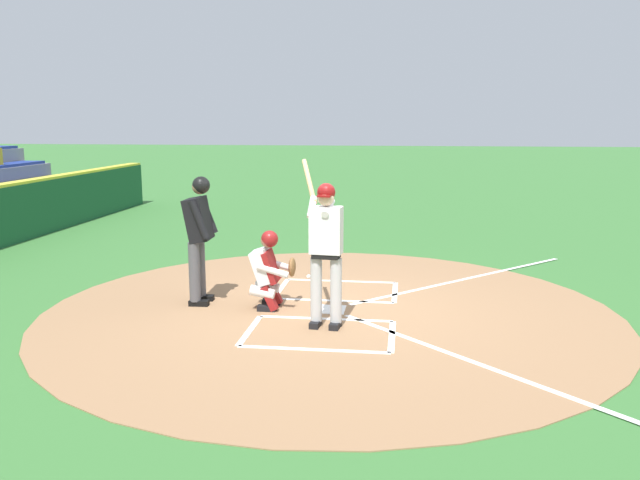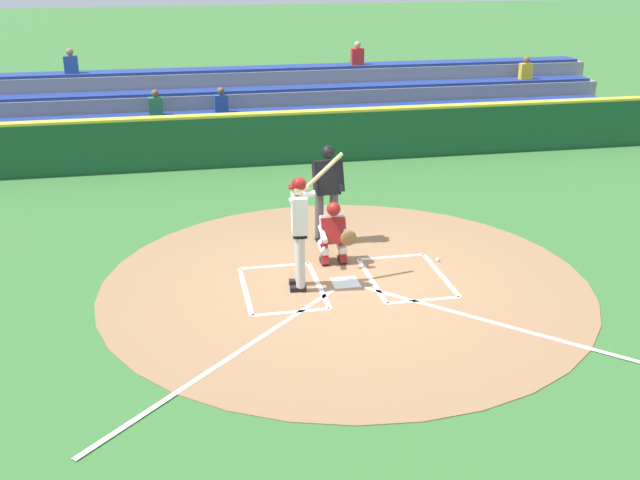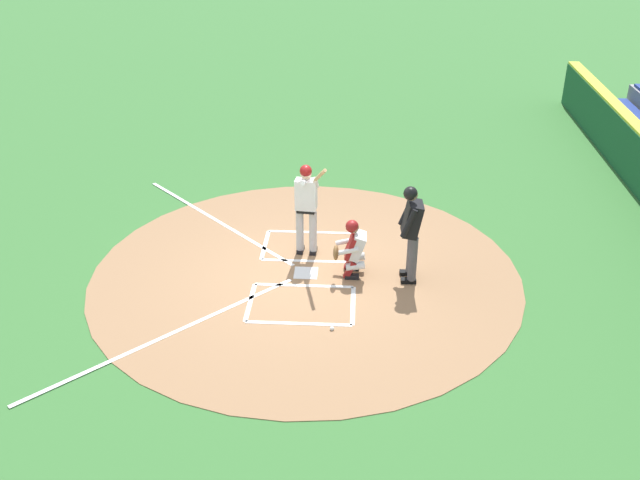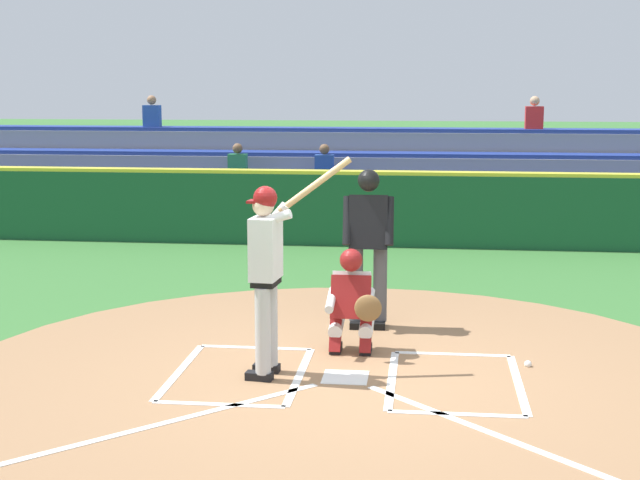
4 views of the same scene
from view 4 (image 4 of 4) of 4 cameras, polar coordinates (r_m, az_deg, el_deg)
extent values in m
plane|color=#387033|center=(9.14, 1.56, -8.47)|extent=(120.00, 120.00, 0.00)
cylinder|color=#99704C|center=(9.14, 1.56, -8.44)|extent=(8.00, 8.00, 0.01)
cube|color=white|center=(9.13, 1.56, -8.38)|extent=(0.44, 0.44, 0.01)
cube|color=white|center=(9.97, 8.10, -6.93)|extent=(1.20, 0.08, 0.01)
cube|color=white|center=(8.26, 8.39, -10.48)|extent=(1.20, 0.08, 0.01)
cube|color=white|center=(9.11, 4.41, -8.46)|extent=(0.08, 1.80, 0.01)
cube|color=white|center=(9.15, 12.03, -8.58)|extent=(0.08, 1.80, 0.01)
cube|color=white|center=(10.13, -3.95, -6.59)|extent=(1.20, 0.08, 0.01)
cube|color=white|center=(8.45, -6.22, -9.96)|extent=(1.20, 0.08, 0.01)
cube|color=white|center=(9.18, -1.27, -8.28)|extent=(0.08, 1.80, 0.01)
cube|color=white|center=(9.42, -8.59, -7.93)|extent=(0.08, 1.80, 0.01)
cube|color=white|center=(7.69, -16.10, -12.33)|extent=(3.73, 3.73, 0.01)
cube|color=white|center=(7.26, 17.23, -13.73)|extent=(3.73, 3.73, 0.01)
cylinder|color=#BCBCBC|center=(8.93, -3.52, -5.57)|extent=(0.15, 0.15, 0.84)
cube|color=black|center=(9.07, -3.73, -8.33)|extent=(0.27, 0.14, 0.09)
cylinder|color=#BCBCBC|center=(9.17, -3.07, -5.16)|extent=(0.15, 0.15, 0.84)
cube|color=black|center=(9.31, -3.29, -7.85)|extent=(0.27, 0.14, 0.09)
cube|color=black|center=(8.94, -3.32, -2.45)|extent=(0.25, 0.36, 0.10)
cube|color=white|center=(8.88, -3.34, -0.50)|extent=(0.28, 0.42, 0.60)
sphere|color=beige|center=(8.82, -3.49, 2.13)|extent=(0.21, 0.21, 0.21)
sphere|color=maroon|center=(8.81, -3.37, 2.58)|extent=(0.23, 0.23, 0.23)
cube|color=maroon|center=(8.84, -4.06, 2.37)|extent=(0.13, 0.18, 0.02)
cylinder|color=white|center=(8.81, -3.07, 1.27)|extent=(0.44, 0.13, 0.21)
cylinder|color=white|center=(9.01, -2.72, 1.46)|extent=(0.27, 0.12, 0.29)
cylinder|color=tan|center=(9.01, -0.29, 3.40)|extent=(0.71, 0.30, 0.53)
cylinder|color=tan|center=(8.97, -2.44, 1.81)|extent=(0.09, 0.10, 0.08)
cube|color=black|center=(9.94, 2.82, -6.71)|extent=(0.12, 0.26, 0.09)
cube|color=maroon|center=(9.86, 2.81, -5.91)|extent=(0.12, 0.24, 0.37)
cylinder|color=silver|center=(9.93, 2.86, -5.31)|extent=(0.15, 0.36, 0.21)
cube|color=black|center=(9.97, 0.97, -6.65)|extent=(0.12, 0.26, 0.09)
cube|color=maroon|center=(9.88, 0.95, -5.85)|extent=(0.12, 0.24, 0.37)
cylinder|color=silver|center=(9.96, 1.01, -5.26)|extent=(0.15, 0.36, 0.21)
cube|color=silver|center=(9.87, 1.95, -3.36)|extent=(0.40, 0.36, 0.52)
cube|color=maroon|center=(9.77, 1.89, -3.51)|extent=(0.42, 0.22, 0.46)
sphere|color=#9E7051|center=(9.73, 1.93, -1.33)|extent=(0.21, 0.21, 0.21)
sphere|color=maroon|center=(9.70, 1.92, -1.24)|extent=(0.24, 0.24, 0.24)
cylinder|color=silver|center=(9.70, 3.04, -3.73)|extent=(0.09, 0.45, 0.20)
cylinder|color=silver|center=(9.73, 0.69, -3.67)|extent=(0.09, 0.45, 0.20)
ellipsoid|color=brown|center=(9.51, 2.96, -4.18)|extent=(0.28, 0.10, 0.28)
cylinder|color=#4C4C51|center=(10.87, 3.69, -2.76)|extent=(0.16, 0.16, 0.86)
cube|color=black|center=(10.93, 3.66, -5.19)|extent=(0.14, 0.28, 0.09)
cylinder|color=#4C4C51|center=(10.88, 2.22, -2.73)|extent=(0.16, 0.16, 0.86)
cube|color=black|center=(10.94, 2.19, -5.17)|extent=(0.14, 0.28, 0.09)
cube|color=black|center=(10.70, 2.98, 1.08)|extent=(0.45, 0.38, 0.66)
sphere|color=#9E7051|center=(10.60, 3.00, 3.56)|extent=(0.22, 0.22, 0.22)
sphere|color=black|center=(10.58, 3.00, 3.66)|extent=(0.25, 0.25, 0.25)
cylinder|color=black|center=(10.61, 4.27, 1.16)|extent=(0.11, 0.29, 0.56)
cylinder|color=black|center=(10.63, 1.68, 1.20)|extent=(0.11, 0.29, 0.56)
sphere|color=white|center=(9.69, 12.59, -7.41)|extent=(0.07, 0.07, 0.07)
cube|color=#19512D|center=(16.32, 3.92, 1.83)|extent=(22.00, 0.36, 1.25)
cube|color=yellow|center=(16.24, 3.94, 4.12)|extent=(22.00, 0.32, 0.06)
cube|color=gray|center=(17.39, 4.07, 0.98)|extent=(20.00, 0.85, 0.45)
cube|color=navy|center=(17.35, 4.08, 1.85)|extent=(19.60, 0.72, 0.08)
cube|color=gray|center=(18.20, 4.20, 2.08)|extent=(20.00, 0.85, 0.90)
cube|color=navy|center=(18.14, 4.22, 3.62)|extent=(19.60, 0.72, 0.08)
cube|color=gray|center=(19.02, 4.32, 3.09)|extent=(20.00, 0.85, 1.35)
cube|color=navy|center=(18.95, 4.34, 5.24)|extent=(19.60, 0.72, 0.08)
cube|color=gray|center=(19.84, 4.43, 4.02)|extent=(20.00, 0.85, 1.80)
cube|color=navy|center=(19.77, 4.46, 6.73)|extent=(19.60, 0.72, 0.08)
cube|color=red|center=(19.81, 12.96, 7.30)|extent=(0.36, 0.22, 0.46)
sphere|color=tan|center=(19.80, 12.99, 8.29)|extent=(0.20, 0.20, 0.20)
cube|color=#284C9E|center=(18.16, 0.27, 4.51)|extent=(0.36, 0.22, 0.46)
sphere|color=brown|center=(18.13, 0.27, 5.58)|extent=(0.20, 0.20, 0.20)
cube|color=#2D844C|center=(18.43, -5.05, 4.55)|extent=(0.36, 0.22, 0.46)
sphere|color=brown|center=(18.40, -5.07, 5.60)|extent=(0.20, 0.20, 0.20)
cube|color=#284C9E|center=(20.57, -10.23, 7.47)|extent=(0.36, 0.22, 0.46)
sphere|color=#9E7051|center=(20.56, -10.26, 8.42)|extent=(0.20, 0.20, 0.20)
camera|label=1|loc=(12.22, -44.98, 5.94)|focal=36.46mm
camera|label=2|loc=(4.89, -123.95, 24.24)|focal=43.01mm
camera|label=3|loc=(14.92, 57.52, 21.16)|focal=40.13mm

